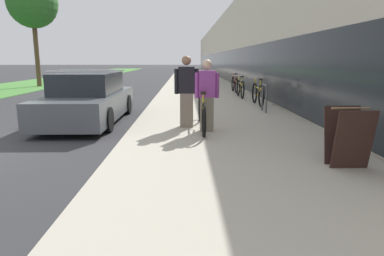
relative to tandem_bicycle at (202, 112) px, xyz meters
name	(u,v)px	position (x,y,z in m)	size (l,w,h in m)	color
sidewalk_slab	(197,81)	(0.53, 19.49, -0.44)	(4.44, 70.00, 0.11)	#B2AA99
storefront_facade	(265,49)	(7.79, 27.49, 2.22)	(10.01, 70.00, 5.46)	beige
lawn_strip	(68,79)	(-10.97, 23.49, -0.49)	(5.03, 70.00, 0.03)	#478438
tandem_bicycle	(202,112)	(0.00, 0.00, 0.00)	(0.52, 2.64, 0.91)	black
person_rider	(207,96)	(0.10, -0.33, 0.41)	(0.54, 0.21, 1.58)	#756B5B
person_bystander	(187,92)	(-0.35, 0.16, 0.45)	(0.57, 0.22, 1.67)	#756B5B
bike_rack_hoop	(264,95)	(2.05, 2.52, 0.12)	(0.05, 0.60, 0.84)	#4C4C51
cruiser_bike_nearest	(258,94)	(2.17, 4.05, 0.01)	(0.52, 1.88, 0.96)	black
cruiser_bike_middle	(240,88)	(1.96, 6.62, 0.00)	(0.52, 1.84, 0.92)	black
cruiser_bike_farthest	(235,84)	(2.05, 8.97, 0.01)	(0.52, 1.86, 0.94)	black
sandwich_board_sign	(348,137)	(2.04, -2.97, 0.06)	(0.56, 0.56, 0.90)	#331E19
parked_sedan_curbside	(89,100)	(-3.02, 1.49, 0.12)	(1.81, 4.66, 1.41)	#4C5156
street_tree_far	(32,4)	(-9.64, 14.15, 4.54)	(2.98, 2.98, 6.56)	brown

